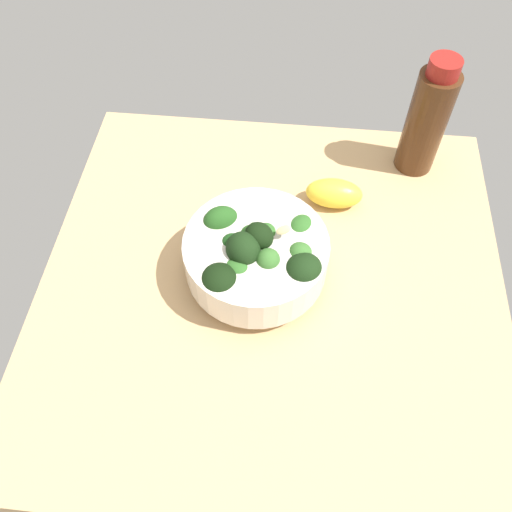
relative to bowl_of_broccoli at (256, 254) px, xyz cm
name	(u,v)px	position (x,y,z in cm)	size (l,w,h in cm)	color
ground_plane	(272,288)	(0.49, 2.07, -6.43)	(57.26, 57.26, 3.82)	tan
bowl_of_broccoli	(256,254)	(0.00, 0.00, 0.00)	(17.10, 17.47, 9.39)	silver
lemon_wedge	(334,193)	(-12.85, 9.27, -2.55)	(7.63, 4.08, 3.95)	yellow
bottle_tall	(427,119)	(-21.56, 20.71, 3.72)	(5.41, 5.41, 17.40)	#472814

